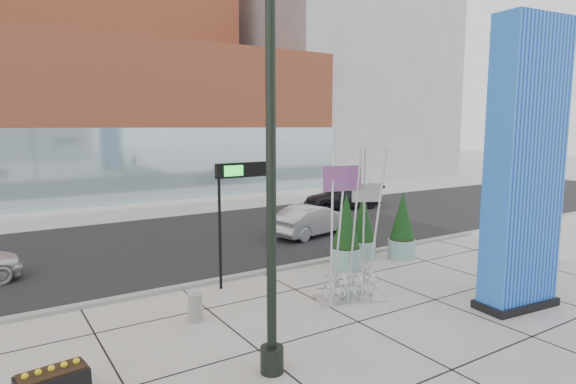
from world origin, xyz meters
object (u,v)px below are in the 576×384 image
car_silver_mid (313,220)px  public_art_sculpture (350,260)px  blue_pylon (524,171)px  concrete_bollard (195,307)px  overhead_street_sign (239,181)px  lamp_post (271,199)px

car_silver_mid → public_art_sculpture: bearing=138.7°
blue_pylon → concrete_bollard: 9.69m
public_art_sculpture → car_silver_mid: 8.47m
concrete_bollard → public_art_sculpture: bearing=-11.8°
overhead_street_sign → blue_pylon: bearing=-47.8°
lamp_post → concrete_bollard: 4.74m
blue_pylon → lamp_post: bearing=-178.4°
lamp_post → overhead_street_sign: bearing=69.6°
blue_pylon → car_silver_mid: size_ratio=1.83×
lamp_post → public_art_sculpture: bearing=30.5°
public_art_sculpture → car_silver_mid: bearing=80.1°
public_art_sculpture → car_silver_mid: size_ratio=1.04×
blue_pylon → overhead_street_sign: blue_pylon is taller
car_silver_mid → lamp_post: bearing=127.4°
public_art_sculpture → lamp_post: bearing=-131.2°
lamp_post → car_silver_mid: lamp_post is taller
overhead_street_sign → concrete_bollard: bearing=-141.5°
blue_pylon → overhead_street_sign: 8.31m
blue_pylon → lamp_post: 7.80m
public_art_sculpture → concrete_bollard: (-4.49, 0.94, -0.82)m
lamp_post → overhead_street_sign: 5.74m
concrete_bollard → overhead_street_sign: overhead_street_sign is taller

